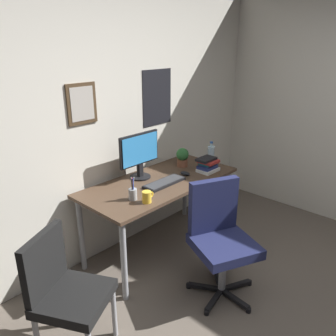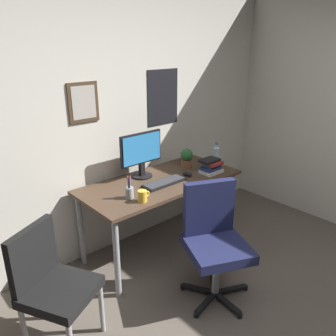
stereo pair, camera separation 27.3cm
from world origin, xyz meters
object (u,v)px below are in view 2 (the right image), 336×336
(monitor, at_px, (141,153))
(pen_cup, at_px, (129,192))
(water_bottle, at_px, (216,156))
(coffee_mug_near, at_px, (143,196))
(potted_plant, at_px, (187,157))
(keyboard, at_px, (164,182))
(office_chair, at_px, (214,236))
(side_chair, at_px, (51,281))
(book_stack_left, at_px, (211,166))
(computer_mouse, at_px, (187,174))

(monitor, relative_size, pen_cup, 2.30)
(water_bottle, bearing_deg, monitor, 159.49)
(coffee_mug_near, xyz_separation_m, potted_plant, (0.85, 0.35, 0.06))
(coffee_mug_near, xyz_separation_m, pen_cup, (-0.04, 0.12, 0.01))
(keyboard, height_order, water_bottle, water_bottle)
(office_chair, bearing_deg, monitor, 88.65)
(office_chair, relative_size, side_chair, 1.09)
(side_chair, xyz_separation_m, pen_cup, (0.83, 0.26, 0.30))
(potted_plant, bearing_deg, coffee_mug_near, -157.63)
(water_bottle, xyz_separation_m, coffee_mug_near, (-1.09, -0.16, -0.06))
(side_chair, relative_size, water_bottle, 3.47)
(coffee_mug_near, bearing_deg, pen_cup, 109.44)
(water_bottle, relative_size, pen_cup, 1.26)
(office_chair, bearing_deg, water_bottle, 40.86)
(side_chair, xyz_separation_m, book_stack_left, (1.78, 0.21, 0.31))
(water_bottle, distance_m, pen_cup, 1.13)
(monitor, relative_size, potted_plant, 2.36)
(potted_plant, relative_size, pen_cup, 0.98)
(office_chair, xyz_separation_m, monitor, (0.02, 0.95, 0.46))
(coffee_mug_near, relative_size, potted_plant, 0.59)
(side_chair, xyz_separation_m, keyboard, (1.25, 0.30, 0.26))
(coffee_mug_near, distance_m, potted_plant, 0.92)
(coffee_mug_near, height_order, potted_plant, potted_plant)
(monitor, distance_m, pen_cup, 0.52)
(computer_mouse, relative_size, book_stack_left, 0.51)
(side_chair, height_order, coffee_mug_near, side_chair)
(office_chair, bearing_deg, coffee_mug_near, 120.89)
(office_chair, height_order, monitor, monitor)
(side_chair, distance_m, coffee_mug_near, 0.93)
(office_chair, height_order, book_stack_left, office_chair)
(monitor, relative_size, keyboard, 1.07)
(pen_cup, height_order, book_stack_left, pen_cup)
(computer_mouse, height_order, book_stack_left, book_stack_left)
(computer_mouse, relative_size, pen_cup, 0.55)
(book_stack_left, bearing_deg, potted_plant, 102.58)
(keyboard, height_order, book_stack_left, book_stack_left)
(office_chair, distance_m, pen_cup, 0.78)
(monitor, xyz_separation_m, keyboard, (0.04, -0.28, -0.23))
(pen_cup, bearing_deg, office_chair, -61.15)
(computer_mouse, xyz_separation_m, pen_cup, (-0.72, -0.04, 0.04))
(computer_mouse, distance_m, potted_plant, 0.27)
(monitor, bearing_deg, pen_cup, -139.68)
(computer_mouse, bearing_deg, keyboard, -179.50)
(monitor, relative_size, computer_mouse, 4.18)
(side_chair, distance_m, computer_mouse, 1.60)
(side_chair, relative_size, pen_cup, 4.38)
(pen_cup, bearing_deg, computer_mouse, 3.00)
(office_chair, bearing_deg, side_chair, 162.49)
(water_bottle, bearing_deg, keyboard, 179.98)
(office_chair, height_order, water_bottle, water_bottle)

